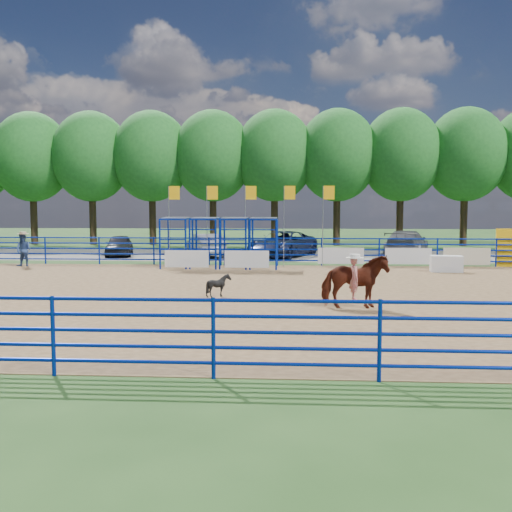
% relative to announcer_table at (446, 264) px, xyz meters
% --- Properties ---
extents(ground, '(120.00, 120.00, 0.00)m').
position_rel_announcer_table_xyz_m(ground, '(-8.80, -7.47, -0.41)').
color(ground, '#305421').
rests_on(ground, ground).
extents(arena_dirt, '(30.00, 20.00, 0.02)m').
position_rel_announcer_table_xyz_m(arena_dirt, '(-8.80, -7.47, -0.40)').
color(arena_dirt, olive).
rests_on(arena_dirt, ground).
extents(gravel_strip, '(40.00, 10.00, 0.01)m').
position_rel_announcer_table_xyz_m(gravel_strip, '(-8.80, 9.53, -0.41)').
color(gravel_strip, slate).
rests_on(gravel_strip, ground).
extents(announcer_table, '(1.52, 0.82, 0.78)m').
position_rel_announcer_table_xyz_m(announcer_table, '(0.00, 0.00, 0.00)').
color(announcer_table, white).
rests_on(announcer_table, arena_dirt).
extents(horse_and_rider, '(2.03, 1.01, 2.33)m').
position_rel_announcer_table_xyz_m(horse_and_rider, '(-5.45, -10.14, 0.51)').
color(horse_and_rider, '#602313').
rests_on(horse_and_rider, arena_dirt).
extents(calf, '(0.87, 0.81, 0.81)m').
position_rel_announcer_table_xyz_m(calf, '(-9.90, -8.19, 0.01)').
color(calf, black).
rests_on(calf, arena_dirt).
extents(spectator_cowboy, '(0.93, 0.77, 1.79)m').
position_rel_announcer_table_xyz_m(spectator_cowboy, '(-21.33, 1.10, 0.51)').
color(spectator_cowboy, navy).
rests_on(spectator_cowboy, arena_dirt).
extents(car_a, '(2.42, 4.20, 1.35)m').
position_rel_announcer_table_xyz_m(car_a, '(-18.33, 7.86, 0.27)').
color(car_a, black).
rests_on(car_a, gravel_strip).
extents(car_b, '(3.12, 4.61, 1.44)m').
position_rel_announcer_table_xyz_m(car_b, '(-12.77, 7.63, 0.32)').
color(car_b, gray).
rests_on(car_b, gravel_strip).
extents(car_c, '(4.81, 6.34, 1.60)m').
position_rel_announcer_table_xyz_m(car_c, '(-7.97, 7.71, 0.40)').
color(car_c, '#151A36').
rests_on(car_c, gravel_strip).
extents(car_d, '(3.93, 6.00, 1.62)m').
position_rel_announcer_table_xyz_m(car_d, '(-0.09, 9.12, 0.41)').
color(car_d, '#58585A').
rests_on(car_d, gravel_strip).
extents(perimeter_fence, '(30.10, 20.10, 1.50)m').
position_rel_announcer_table_xyz_m(perimeter_fence, '(-8.80, -7.47, 0.34)').
color(perimeter_fence, '#0723A1').
rests_on(perimeter_fence, ground).
extents(chute_assembly, '(19.32, 2.41, 4.20)m').
position_rel_announcer_table_xyz_m(chute_assembly, '(-10.70, 1.37, 0.85)').
color(chute_assembly, '#0723A1').
rests_on(chute_assembly, ground).
extents(treeline, '(56.40, 6.40, 11.24)m').
position_rel_announcer_table_xyz_m(treeline, '(-8.80, 18.53, 7.12)').
color(treeline, '#3F2B19').
rests_on(treeline, ground).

